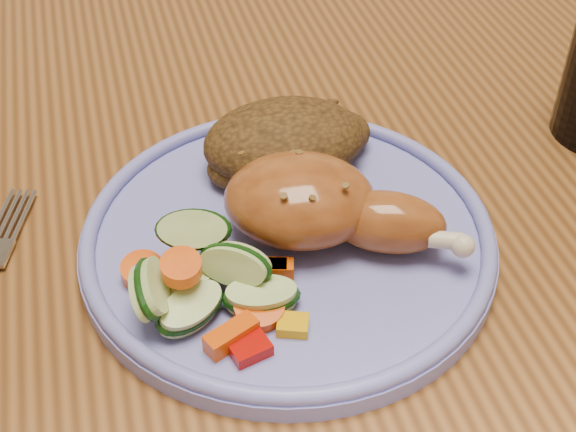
{
  "coord_description": "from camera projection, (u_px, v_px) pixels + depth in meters",
  "views": [
    {
      "loc": [
        -0.14,
        -0.45,
        1.1
      ],
      "look_at": [
        -0.04,
        -0.1,
        0.78
      ],
      "focal_mm": 50.0,
      "sensor_mm": 36.0,
      "label": 1
    }
  ],
  "objects": [
    {
      "name": "vegetable_pile",
      "position": [
        208.0,
        281.0,
        0.45
      ],
      "size": [
        0.1,
        0.11,
        0.05
      ],
      "color": "#A50A05",
      "rests_on": "plate"
    },
    {
      "name": "dining_table",
      "position": [
        307.0,
        225.0,
        0.64
      ],
      "size": [
        0.9,
        1.4,
        0.75
      ],
      "color": "brown",
      "rests_on": "ground"
    },
    {
      "name": "plate",
      "position": [
        288.0,
        241.0,
        0.5
      ],
      "size": [
        0.26,
        0.26,
        0.01
      ],
      "primitive_type": "cylinder",
      "color": "#6F73CC",
      "rests_on": "dining_table"
    },
    {
      "name": "plate_rim",
      "position": [
        288.0,
        228.0,
        0.49
      ],
      "size": [
        0.26,
        0.26,
        0.01
      ],
      "primitive_type": "torus",
      "color": "#6F73CC",
      "rests_on": "plate"
    },
    {
      "name": "chicken_leg",
      "position": [
        321.0,
        205.0,
        0.48
      ],
      "size": [
        0.14,
        0.11,
        0.05
      ],
      "color": "#954E1F",
      "rests_on": "plate"
    },
    {
      "name": "rice_pilaf",
      "position": [
        288.0,
        142.0,
        0.54
      ],
      "size": [
        0.12,
        0.08,
        0.05
      ],
      "color": "#4C3113",
      "rests_on": "plate"
    },
    {
      "name": "chair_far",
      "position": [
        191.0,
        39.0,
        1.21
      ],
      "size": [
        0.42,
        0.42,
        0.91
      ],
      "color": "#4C2D16",
      "rests_on": "ground"
    }
  ]
}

